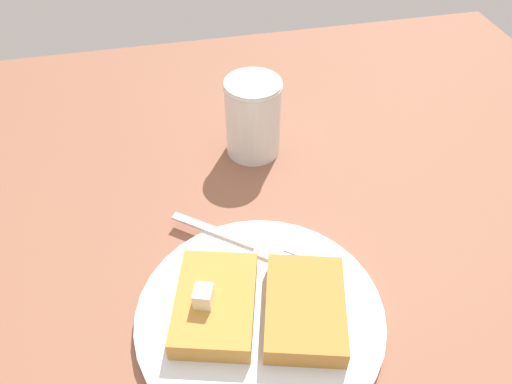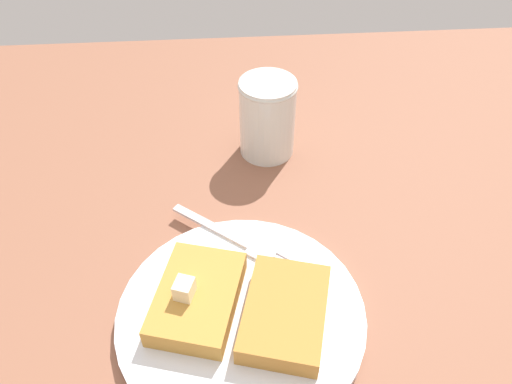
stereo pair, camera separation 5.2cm
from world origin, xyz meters
The scene contains 6 objects.
plate centered at (8.91, 7.99, 3.51)cm, with size 22.97×22.97×1.23cm.
toast_slice_left centered at (4.99, 9.07, 5.17)cm, with size 7.09×10.19×2.27cm, color #BE8638.
toast_slice_middle centered at (12.82, 6.90, 5.17)cm, with size 7.09×10.19×2.27cm, color #B57931.
butter_pat_primary centered at (4.00, 8.72, 7.20)cm, with size 1.78×1.60×1.78cm, color #F9ECC4.
fork centered at (9.49, 16.12, 4.22)cm, with size 13.49×10.98×0.36cm.
syrup_jar centered at (13.53, 32.61, 7.65)cm, with size 7.07×7.07×10.04cm.
Camera 1 is at (3.23, -16.36, 44.00)cm, focal length 35.00 mm.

